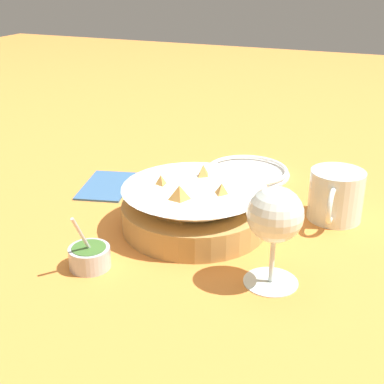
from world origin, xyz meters
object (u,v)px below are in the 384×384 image
at_px(wine_glass, 275,218).
at_px(food_basket, 192,208).
at_px(beer_mug, 336,197).
at_px(sauce_cup, 90,256).
at_px(side_plate, 247,171).

bearing_deg(wine_glass, food_basket, -124.36).
relative_size(wine_glass, beer_mug, 1.13).
xyz_separation_m(sauce_cup, wine_glass, (-0.06, 0.26, 0.08)).
xyz_separation_m(food_basket, sauce_cup, (0.18, -0.09, -0.02)).
bearing_deg(beer_mug, wine_glass, -11.56).
relative_size(sauce_cup, wine_glass, 0.66).
height_order(beer_mug, side_plate, beer_mug).
bearing_deg(food_basket, sauce_cup, -26.79).
distance_m(food_basket, wine_glass, 0.21).
relative_size(food_basket, side_plate, 1.37).
distance_m(wine_glass, side_plate, 0.42).
bearing_deg(beer_mug, sauce_cup, -45.37).
xyz_separation_m(wine_glass, side_plate, (-0.38, -0.15, -0.09)).
bearing_deg(beer_mug, food_basket, -59.98).
bearing_deg(food_basket, wine_glass, 55.64).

